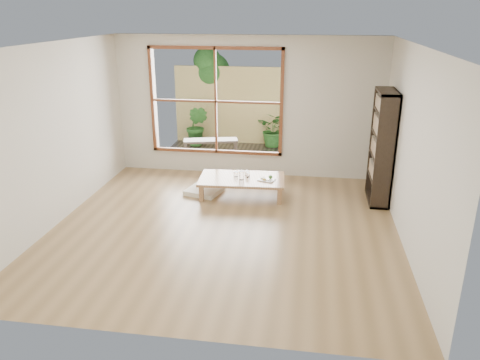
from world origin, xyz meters
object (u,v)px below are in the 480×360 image
Objects in this scene: bookshelf at (382,147)px; food_tray at (267,179)px; low_table at (242,180)px; garden_bench at (211,142)px.

food_tray is (-1.83, -0.17, -0.59)m from bookshelf.
food_tray is (0.44, -0.05, 0.06)m from low_table.
garden_bench is at bearing 142.20° from food_tray.
food_tray reaches higher than low_table.
bookshelf is 5.92× the size of food_tray.
bookshelf is at bearing -45.40° from garden_bench.
bookshelf is at bearing -0.41° from low_table.
low_table is 1.24× the size of garden_bench.
low_table is 2.32m from garden_bench.
low_table is 2.36m from bookshelf.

